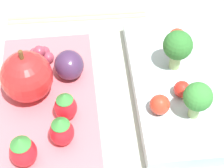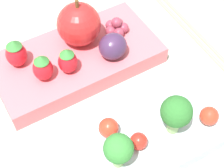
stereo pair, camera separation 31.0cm
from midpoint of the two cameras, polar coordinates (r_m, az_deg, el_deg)
The scene contains 15 objects.
ground_plane at distance 0.45m, azimuth 16.73°, elevation -10.99°, with size 4.00×4.00×0.00m, color #ADB7A3.
bento_box_savoury at distance 0.44m, azimuth 25.15°, elevation -15.94°, with size 0.24×0.13×0.02m.
bento_box_fruit at distance 0.46m, azimuth 10.17°, elevation -2.88°, with size 0.24×0.14×0.03m.
broccoli_floret_0 at distance 0.37m, azimuth 22.86°, elevation -19.50°, with size 0.03×0.03×0.05m.
broccoli_floret_1 at distance 0.41m, azimuth 29.99°, elevation -12.40°, with size 0.04×0.04×0.06m.
cherry_tomato_0 at distance 0.45m, azimuth 33.12°, elevation -11.93°, with size 0.02×0.02×0.02m.
cherry_tomato_1 at distance 0.40m, azimuth 19.17°, elevation -15.54°, with size 0.02×0.02×0.02m.
cherry_tomato_2 at distance 0.41m, azimuth 24.27°, elevation -17.26°, with size 0.02×0.02×0.02m.
apple at distance 0.44m, azimuth 11.18°, elevation 2.94°, with size 0.06×0.06×0.07m.
strawberry_0 at distance 0.41m, azimuth 6.21°, elevation -5.15°, with size 0.03×0.03×0.04m.
strawberry_1 at distance 0.42m, azimuth 0.97°, elevation -2.38°, with size 0.03×0.03×0.04m.
strawberry_2 at distance 0.42m, azimuth 10.23°, elevation -3.76°, with size 0.03×0.03×0.04m.
plum at distance 0.45m, azimuth 17.08°, elevation -0.94°, with size 0.04×0.04×0.03m.
grape_cluster at distance 0.48m, azimuth 16.48°, elevation 2.73°, with size 0.03×0.03×0.03m.
chopsticks_pair at distance 0.56m, azimuth 27.60°, elevation 1.44°, with size 0.05×0.21×0.01m.
Camera 2 is at (0.16, 0.22, 0.40)m, focal length 60.00 mm.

